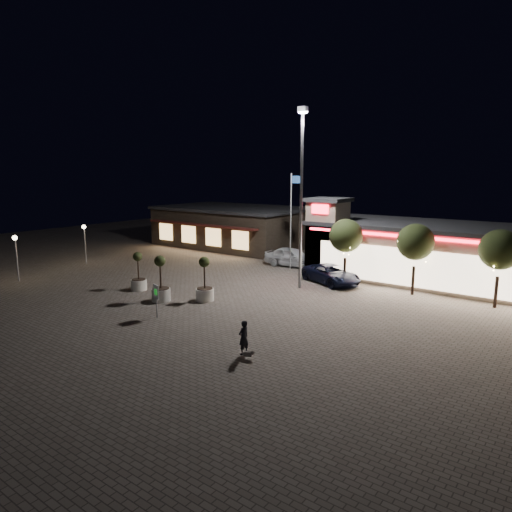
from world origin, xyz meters
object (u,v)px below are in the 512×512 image
Objects in this scene: pickup_truck at (331,274)px; planter_left at (139,278)px; white_sedan at (292,257)px; planter_mid at (161,287)px; valet_sign at (156,295)px; pedestrian at (244,337)px.

planter_left is (-9.81, -9.75, 0.14)m from pickup_truck.
white_sedan is 1.66× the size of planter_mid.
white_sedan is at bearing 95.25° from valet_sign.
white_sedan is 13.89m from planter_left.
planter_mid is (-0.86, -14.17, 0.08)m from white_sedan.
pickup_truck is 6.60m from white_sedan.
pickup_truck is at bearing -161.70° from pedestrian.
planter_mid reaches higher than white_sedan.
pedestrian is at bearing -19.40° from planter_left.
valet_sign is at bearing -30.46° from planter_left.
planter_mid reaches higher than valet_sign.
pedestrian is at bearing -9.30° from valet_sign.
pedestrian is (8.71, -17.78, -0.05)m from white_sedan.
white_sedan is at bearing -147.86° from pedestrian.
pedestrian is at bearing -20.69° from planter_mid.
white_sedan is at bearing 72.35° from planter_left.
planter_mid reaches higher than pedestrian.
planter_left is at bearing 159.40° from pickup_truck.
planter_left is (-12.92, 4.55, 0.05)m from pedestrian.
pedestrian is 13.69m from planter_left.
pickup_truck is 3.16× the size of pedestrian.
planter_mid is at bearing 172.03° from white_sedan.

